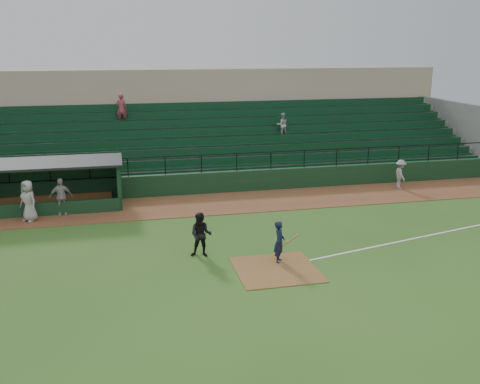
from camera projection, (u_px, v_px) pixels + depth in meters
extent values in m
plane|color=#2E541B|center=(269.00, 260.00, 20.94)|extent=(90.00, 90.00, 0.00)
cube|color=brown|center=(227.00, 203.00, 28.46)|extent=(40.00, 4.00, 0.03)
cube|color=brown|center=(276.00, 269.00, 19.99)|extent=(3.00, 3.00, 0.03)
cube|color=white|center=(436.00, 234.00, 23.79)|extent=(17.49, 4.44, 0.01)
cube|color=black|center=(219.00, 182.00, 30.38)|extent=(36.00, 0.35, 1.20)
cylinder|color=black|center=(219.00, 154.00, 29.96)|extent=(36.00, 0.06, 0.06)
cube|color=slate|center=(205.00, 146.00, 34.67)|extent=(36.00, 9.00, 3.60)
cube|color=#0D321B|center=(206.00, 140.00, 34.08)|extent=(34.56, 8.00, 4.05)
cube|color=slate|center=(454.00, 131.00, 38.52)|extent=(0.35, 9.50, 4.20)
cube|color=tan|center=(191.00, 112.00, 40.42)|extent=(38.00, 3.00, 6.40)
cube|color=slate|center=(194.00, 108.00, 38.41)|extent=(36.00, 2.00, 0.20)
imported|color=#A5A5A5|center=(282.00, 125.00, 35.26)|extent=(0.75, 0.58, 1.54)
imported|color=#90353E|center=(121.00, 109.00, 34.66)|extent=(0.70, 0.46, 1.91)
cube|color=black|center=(36.00, 181.00, 28.32)|extent=(8.50, 0.20, 2.30)
cube|color=black|center=(119.00, 183.00, 28.01)|extent=(0.20, 2.60, 2.30)
cube|color=black|center=(30.00, 164.00, 26.78)|extent=(8.90, 3.20, 0.12)
cube|color=olive|center=(37.00, 200.00, 28.18)|extent=(7.65, 0.40, 0.50)
cube|color=black|center=(30.00, 210.00, 26.04)|extent=(8.50, 0.12, 0.70)
imported|color=black|center=(279.00, 242.00, 20.50)|extent=(0.60, 0.71, 1.65)
cylinder|color=olive|center=(291.00, 240.00, 20.36)|extent=(0.79, 0.34, 0.35)
imported|color=black|center=(201.00, 235.00, 21.06)|extent=(1.03, 0.91, 1.78)
imported|color=gray|center=(400.00, 174.00, 31.10)|extent=(0.76, 1.16, 1.67)
imported|color=#A7A19C|center=(61.00, 197.00, 26.18)|extent=(1.14, 0.64, 1.84)
imported|color=#A19C97|center=(28.00, 201.00, 25.26)|extent=(1.12, 1.10, 1.95)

